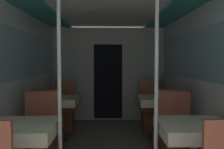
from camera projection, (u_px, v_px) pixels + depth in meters
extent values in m
cube|color=silver|center=(15.00, 83.00, 3.42)|extent=(0.05, 6.74, 2.08)
cube|color=#8CB2C6|center=(15.00, 54.00, 3.40)|extent=(0.03, 6.20, 0.71)
cube|color=silver|center=(200.00, 83.00, 3.46)|extent=(0.05, 6.74, 2.08)
cube|color=#8CB2C6|center=(200.00, 54.00, 3.44)|extent=(0.03, 6.20, 0.71)
cube|color=white|center=(108.00, 3.00, 3.38)|extent=(2.56, 6.74, 0.04)
cube|color=teal|center=(30.00, 5.00, 3.37)|extent=(0.46, 6.47, 0.03)
cube|color=teal|center=(185.00, 6.00, 3.40)|extent=(0.46, 6.47, 0.03)
cube|color=#A8A8A3|center=(108.00, 74.00, 5.65)|extent=(2.51, 0.08, 2.08)
cube|color=black|center=(108.00, 82.00, 5.62)|extent=(0.64, 0.01, 1.67)
cube|color=#93704C|center=(21.00, 125.00, 2.45)|extent=(0.65, 0.65, 0.02)
cube|color=beige|center=(21.00, 130.00, 2.45)|extent=(0.69, 0.69, 0.13)
cube|color=#9E4C38|center=(38.00, 137.00, 3.05)|extent=(0.43, 0.43, 0.05)
cube|color=#9E4C38|center=(42.00, 111.00, 3.23)|extent=(0.43, 0.04, 0.51)
cylinder|color=silver|center=(59.00, 92.00, 2.44)|extent=(0.04, 0.04, 2.08)
cylinder|color=#4C4C51|center=(58.00, 139.00, 4.26)|extent=(0.38, 0.38, 0.01)
cylinder|color=#B7B7BC|center=(58.00, 119.00, 4.24)|extent=(0.09, 0.09, 0.70)
cube|color=#93704C|center=(57.00, 98.00, 4.22)|extent=(0.65, 0.65, 0.02)
cube|color=beige|center=(57.00, 101.00, 4.22)|extent=(0.69, 0.69, 0.13)
cube|color=brown|center=(50.00, 139.00, 3.66)|extent=(0.36, 0.36, 0.39)
cube|color=#9E4C38|center=(49.00, 124.00, 3.65)|extent=(0.43, 0.43, 0.05)
cube|color=#9E4C38|center=(46.00, 108.00, 3.44)|extent=(0.43, 0.04, 0.51)
cube|color=brown|center=(64.00, 120.00, 4.83)|extent=(0.36, 0.36, 0.39)
cube|color=#9E4C38|center=(64.00, 109.00, 4.82)|extent=(0.43, 0.43, 0.05)
cube|color=#9E4C38|center=(65.00, 93.00, 5.00)|extent=(0.43, 0.04, 0.51)
cube|color=#93704C|center=(194.00, 124.00, 2.48)|extent=(0.65, 0.65, 0.02)
cube|color=beige|center=(194.00, 129.00, 2.48)|extent=(0.69, 0.69, 0.13)
cube|color=#9E4C38|center=(177.00, 136.00, 3.08)|extent=(0.43, 0.43, 0.05)
cube|color=#9E4C38|center=(174.00, 111.00, 3.26)|extent=(0.43, 0.04, 0.51)
cylinder|color=silver|center=(156.00, 92.00, 2.45)|extent=(0.04, 0.04, 2.08)
cylinder|color=#4C4C51|center=(158.00, 139.00, 4.28)|extent=(0.38, 0.38, 0.01)
cylinder|color=#B7B7BC|center=(158.00, 118.00, 4.26)|extent=(0.09, 0.09, 0.70)
cube|color=#93704C|center=(158.00, 98.00, 4.24)|extent=(0.65, 0.65, 0.02)
cube|color=beige|center=(158.00, 100.00, 4.25)|extent=(0.69, 0.69, 0.13)
cube|color=brown|center=(166.00, 139.00, 3.69)|extent=(0.36, 0.36, 0.39)
cube|color=#9E4C38|center=(166.00, 124.00, 3.68)|extent=(0.43, 0.43, 0.05)
cube|color=#9E4C38|center=(170.00, 108.00, 3.47)|extent=(0.43, 0.04, 0.51)
cube|color=brown|center=(152.00, 120.00, 4.86)|extent=(0.36, 0.36, 0.39)
cube|color=#9E4C38|center=(152.00, 109.00, 4.85)|extent=(0.43, 0.43, 0.05)
cube|color=#9E4C38|center=(150.00, 93.00, 5.02)|extent=(0.43, 0.04, 0.51)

